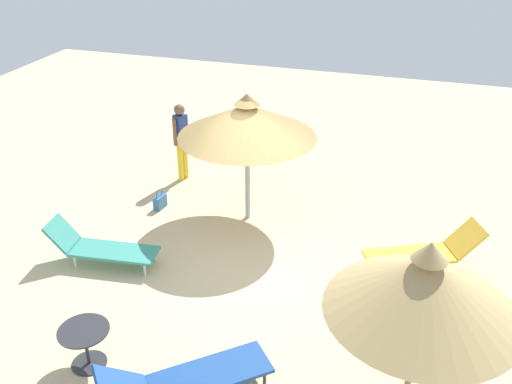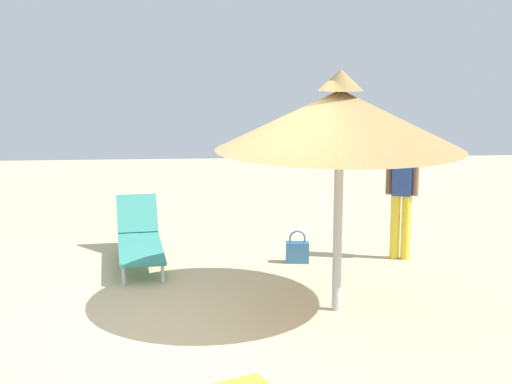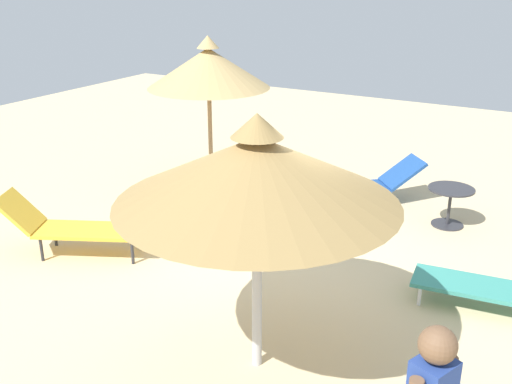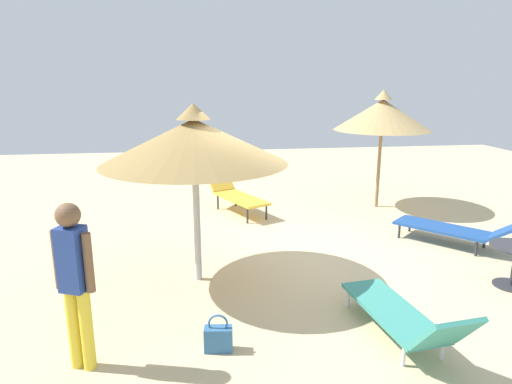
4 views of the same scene
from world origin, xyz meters
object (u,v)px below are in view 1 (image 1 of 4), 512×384
at_px(lounge_chair_far_right, 425,251).
at_px(person_standing_edge, 181,137).
at_px(parasol_umbrella_near_right, 247,121).
at_px(parasol_umbrella_front, 425,286).
at_px(side_table_round, 85,341).
at_px(lounge_chair_near_left, 100,247).
at_px(handbag, 160,201).
at_px(lounge_chair_back, 185,378).

distance_m(lounge_chair_far_right, person_standing_edge, 5.86).
bearing_deg(lounge_chair_far_right, parasol_umbrella_near_right, 76.00).
xyz_separation_m(parasol_umbrella_front, side_table_round, (-0.27, 4.28, -1.73)).
xyz_separation_m(parasol_umbrella_front, lounge_chair_far_right, (3.38, -0.09, -1.73)).
height_order(lounge_chair_near_left, handbag, lounge_chair_near_left).
xyz_separation_m(person_standing_edge, handbag, (-1.41, -0.09, -0.87)).
relative_size(parasol_umbrella_front, side_table_round, 3.85).
distance_m(lounge_chair_near_left, side_table_round, 2.50).
xyz_separation_m(lounge_chair_near_left, side_table_round, (-2.23, -1.13, 0.10)).
bearing_deg(parasol_umbrella_front, handbag, 52.39).
bearing_deg(parasol_umbrella_near_right, lounge_chair_near_left, 138.78).
height_order(parasol_umbrella_near_right, lounge_chair_far_right, parasol_umbrella_near_right).
bearing_deg(handbag, lounge_chair_far_right, -97.24).
xyz_separation_m(parasol_umbrella_front, lounge_chair_near_left, (1.96, 5.41, -1.83)).
xyz_separation_m(lounge_chair_near_left, person_standing_edge, (3.51, -0.04, 0.69)).
bearing_deg(parasol_umbrella_front, lounge_chair_back, 98.74).
height_order(parasol_umbrella_near_right, side_table_round, parasol_umbrella_near_right).
xyz_separation_m(lounge_chair_back, person_standing_edge, (5.89, 2.63, 0.67)).
xyz_separation_m(lounge_chair_back, lounge_chair_near_left, (2.38, 2.67, -0.02)).
height_order(person_standing_edge, handbag, person_standing_edge).
bearing_deg(lounge_chair_back, parasol_umbrella_near_right, 8.19).
bearing_deg(handbag, person_standing_edge, 3.76).
xyz_separation_m(lounge_chair_near_left, handbag, (2.10, -0.14, -0.17)).
xyz_separation_m(lounge_chair_far_right, lounge_chair_back, (-3.80, 2.82, -0.08)).
relative_size(parasol_umbrella_near_right, side_table_round, 3.74).
bearing_deg(parasol_umbrella_front, person_standing_edge, 44.41).
xyz_separation_m(lounge_chair_far_right, lounge_chair_near_left, (-1.41, 5.49, -0.10)).
bearing_deg(person_standing_edge, parasol_umbrella_front, -135.59).
xyz_separation_m(lounge_chair_back, handbag, (4.48, 2.54, -0.20)).
bearing_deg(lounge_chair_back, person_standing_edge, 24.04).
bearing_deg(parasol_umbrella_near_right, person_standing_edge, 57.95).
bearing_deg(lounge_chair_near_left, side_table_round, -153.20).
xyz_separation_m(parasol_umbrella_front, lounge_chair_back, (-0.42, 2.73, -1.81)).
relative_size(parasol_umbrella_near_right, handbag, 5.99).
xyz_separation_m(parasol_umbrella_near_right, lounge_chair_near_left, (-2.28, 2.00, -1.76)).
distance_m(parasol_umbrella_front, lounge_chair_far_right, 3.79).
relative_size(parasol_umbrella_front, handbag, 6.15).
height_order(parasol_umbrella_front, lounge_chair_far_right, parasol_umbrella_front).
bearing_deg(handbag, side_table_round, -167.12).
distance_m(lounge_chair_back, handbag, 5.15).
xyz_separation_m(parasol_umbrella_front, handbag, (4.06, 5.27, -2.00)).
distance_m(person_standing_edge, handbag, 1.66).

